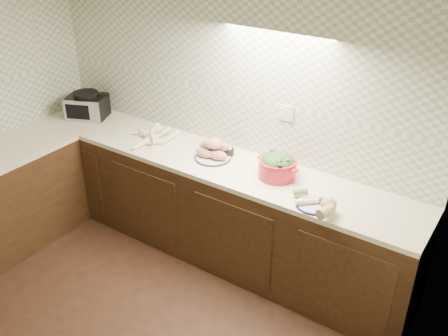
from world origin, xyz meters
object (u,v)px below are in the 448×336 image
Objects in this scene: sweet_potato_plate at (213,150)px; onion_bowl at (226,150)px; toaster_oven at (87,106)px; parsnip_pile at (153,137)px; veg_plate at (320,204)px; dutch_oven at (278,165)px.

onion_bowl is at bearing 67.62° from sweet_potato_plate.
toaster_oven is at bearing -176.54° from onion_bowl.
toaster_oven is 1.49m from sweet_potato_plate.
veg_plate is at bearing -6.15° from parsnip_pile.
toaster_oven reaches higher than sweet_potato_plate.
sweet_potato_plate reaches higher than onion_bowl.
toaster_oven reaches higher than dutch_oven.
toaster_oven is 1.54m from onion_bowl.
veg_plate reaches higher than onion_bowl.
onion_bowl reaches higher than parsnip_pile.
parsnip_pile is 1.28× the size of veg_plate.
sweet_potato_plate reaches higher than veg_plate.
onion_bowl is (0.67, 0.14, 0.00)m from parsnip_pile.
toaster_oven is at bearing 179.29° from sweet_potato_plate.
sweet_potato_plate is at bearing -24.84° from toaster_oven.
toaster_oven reaches higher than parsnip_pile.
veg_plate is at bearing -29.18° from toaster_oven.
dutch_oven reaches higher than sweet_potato_plate.
onion_bowl is (0.05, 0.11, -0.03)m from sweet_potato_plate.
parsnip_pile is 1.21m from dutch_oven.
dutch_oven is (0.53, -0.09, 0.06)m from onion_bowl.
veg_plate is at bearing -11.15° from sweet_potato_plate.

